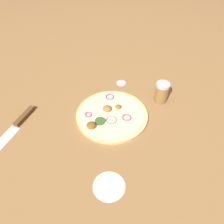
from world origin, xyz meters
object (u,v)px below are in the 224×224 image
loose_cap (121,83)px  knife (15,126)px  spice_jar (162,92)px  pizza (112,115)px

loose_cap → knife: bearing=-142.2°
knife → loose_cap: size_ratio=6.82×
spice_jar → pizza: bearing=-151.9°
knife → loose_cap: bearing=145.6°
pizza → loose_cap: (0.03, 0.22, -0.01)m
knife → spice_jar: bearing=126.9°
spice_jar → loose_cap: bearing=147.8°
knife → pizza: bearing=121.3°
loose_cap → pizza: bearing=-98.0°
pizza → spice_jar: 0.23m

